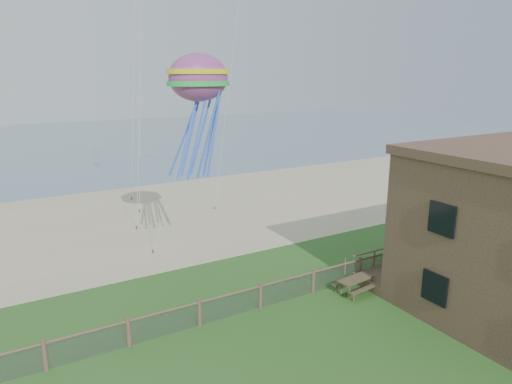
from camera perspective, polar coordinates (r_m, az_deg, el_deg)
ground at (r=17.49m, az=11.47°, el=-22.27°), size 160.00×160.00×0.00m
sand_beach at (r=35.20m, az=-12.94°, el=-3.05°), size 72.00×20.00×0.02m
ocean at (r=77.52m, az=-22.93°, el=5.65°), size 160.00×68.00×0.02m
chainlink_fence at (r=21.29m, az=0.53°, el=-13.03°), size 36.20×0.20×1.25m
motel_deck at (r=29.13m, az=24.37°, el=-7.23°), size 15.00×2.00×0.50m
picnic_table at (r=23.28m, az=12.31°, el=-11.29°), size 2.00×1.59×0.79m
octopus_kite at (r=24.21m, az=-7.06°, el=9.81°), size 3.96×3.37×6.90m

